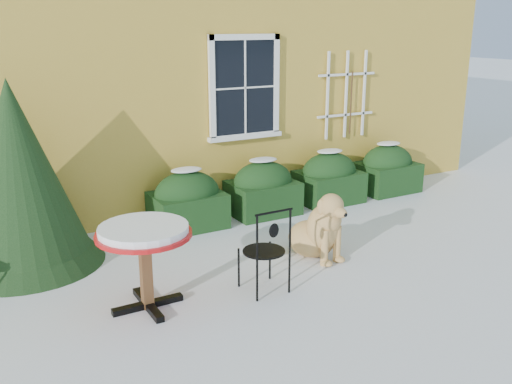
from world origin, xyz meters
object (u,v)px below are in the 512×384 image
bistro_table (144,240)px  patio_chair_near (266,250)px  evergreen_shrub (19,192)px  dog (319,230)px

bistro_table → patio_chair_near: bearing=-12.2°
evergreen_shrub → bistro_table: 2.13m
patio_chair_near → dog: bearing=-156.0°
evergreen_shrub → patio_chair_near: size_ratio=2.31×
evergreen_shrub → patio_chair_near: 3.16m
bistro_table → patio_chair_near: size_ratio=0.99×
bistro_table → patio_chair_near: patio_chair_near is taller
bistro_table → evergreen_shrub: bearing=116.5°
evergreen_shrub → bistro_table: bearing=-63.5°
evergreen_shrub → patio_chair_near: evergreen_shrub is taller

